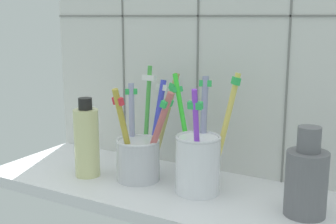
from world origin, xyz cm
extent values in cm
cube|color=silver|center=(0.00, 0.00, 1.00)|extent=(64.00, 22.00, 2.00)
cube|color=silver|center=(0.00, 12.00, 22.50)|extent=(64.00, 2.00, 45.00)
cube|color=gray|center=(-16.00, 10.90, 22.50)|extent=(0.30, 0.20, 45.00)
cube|color=gray|center=(0.00, 10.90, 22.50)|extent=(0.30, 0.20, 45.00)
cube|color=gray|center=(16.00, 10.90, 22.50)|extent=(0.30, 0.20, 45.00)
cube|color=gray|center=(0.00, 10.90, 29.39)|extent=(64.00, 0.20, 0.30)
cylinder|color=silver|center=(-5.63, 0.40, 5.43)|extent=(7.33, 7.33, 6.86)
torus|color=silver|center=(-5.63, 0.40, 8.86)|extent=(7.47, 7.47, 0.50)
cylinder|color=tan|center=(-2.67, 3.55, 11.18)|extent=(4.57, 5.02, 17.81)
cube|color=green|center=(-1.52, 4.87, 17.69)|extent=(2.40, 2.28, 1.17)
cylinder|color=#A4A6D2|center=(-8.18, 2.09, 10.23)|extent=(2.30, 2.57, 15.76)
cube|color=green|center=(-8.54, 2.55, 16.61)|extent=(2.08, 1.83, 1.03)
cylinder|color=#4EB54C|center=(-6.34, 4.02, 11.68)|extent=(0.91, 3.00, 18.66)
cube|color=white|center=(-6.30, 4.84, 18.87)|extent=(2.56, 1.10, 1.04)
cylinder|color=#444BEC|center=(-4.75, 4.49, 10.40)|extent=(1.78, 5.44, 16.26)
cube|color=white|center=(-4.51, 6.22, 17.12)|extent=(2.50, 1.19, 1.15)
cylinder|color=#CB6565|center=(-2.11, 0.21, 10.00)|extent=(6.94, 1.42, 15.60)
cube|color=green|center=(0.00, 0.11, 15.78)|extent=(1.34, 2.53, 1.32)
cylinder|color=gold|center=(-6.31, -2.53, 10.29)|extent=(1.97, 5.26, 16.03)
cube|color=#E5333F|center=(-6.59, -3.98, 16.19)|extent=(2.12, 1.34, 1.34)
cylinder|color=white|center=(5.63, 0.40, 6.49)|extent=(7.03, 7.03, 8.99)
torus|color=silver|center=(5.63, 0.40, 10.99)|extent=(7.18, 7.18, 0.50)
cylinder|color=#3AE737|center=(2.07, 2.27, 11.26)|extent=(6.13, 3.50, 17.97)
cube|color=green|center=(0.33, 3.10, 17.58)|extent=(1.86, 2.34, 1.10)
cylinder|color=#EDD760|center=(8.46, 3.50, 11.57)|extent=(4.36, 3.88, 18.53)
cube|color=green|center=(9.74, 4.58, 19.50)|extent=(2.07, 2.17, 1.31)
cylinder|color=#903FE2|center=(6.47, -2.16, 10.74)|extent=(1.29, 3.88, 16.83)
cube|color=green|center=(6.60, -3.16, 16.68)|extent=(2.27, 1.29, 1.19)
cylinder|color=#9395BD|center=(5.11, 2.88, 11.17)|extent=(2.27, 4.49, 17.73)
cube|color=green|center=(4.71, 4.21, 18.80)|extent=(2.12, 1.37, 1.12)
cylinder|color=slate|center=(22.32, -0.12, 6.60)|extent=(5.83, 5.83, 9.20)
cylinder|color=slate|center=(22.32, -0.12, 12.97)|extent=(3.21, 3.21, 3.53)
cylinder|color=beige|center=(-14.44, -2.69, 7.89)|extent=(4.31, 4.31, 11.79)
cylinder|color=black|center=(-14.44, -2.69, 14.79)|extent=(2.37, 2.37, 2.00)
camera|label=1|loc=(34.80, -60.40, 29.34)|focal=47.91mm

